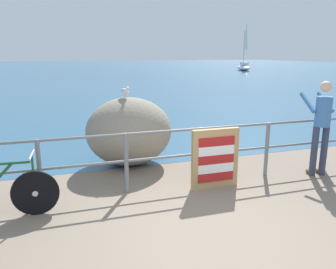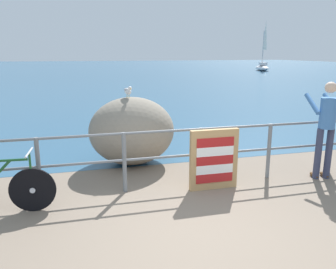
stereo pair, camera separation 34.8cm
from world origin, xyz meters
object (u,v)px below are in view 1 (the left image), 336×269
at_px(breakwater_boulder_main, 129,131).
at_px(person_at_railing, 321,124).
at_px(folded_deckchair_stack, 215,159).
at_px(sailboat, 244,65).
at_px(seagull, 125,91).

bearing_deg(breakwater_boulder_main, person_at_railing, -28.08).
relative_size(folded_deckchair_stack, breakwater_boulder_main, 0.59).
bearing_deg(sailboat, person_at_railing, 168.72).
height_order(person_at_railing, folded_deckchair_stack, person_at_railing).
xyz_separation_m(breakwater_boulder_main, seagull, (-0.06, -0.03, 0.84)).
bearing_deg(folded_deckchair_stack, sailboat, 59.03).
relative_size(seagull, sailboat, 0.06).
bearing_deg(sailboat, folded_deckchair_stack, 165.99).
xyz_separation_m(seagull, sailboat, (21.56, 32.27, -0.83)).
height_order(seagull, sailboat, sailboat).
xyz_separation_m(person_at_railing, sailboat, (18.24, 33.98, -0.28)).
relative_size(folded_deckchair_stack, sailboat, 0.17).
height_order(folded_deckchair_stack, seagull, seagull).
bearing_deg(sailboat, breakwater_boulder_main, 163.25).
xyz_separation_m(folded_deckchair_stack, sailboat, (20.37, 33.95, 0.19)).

